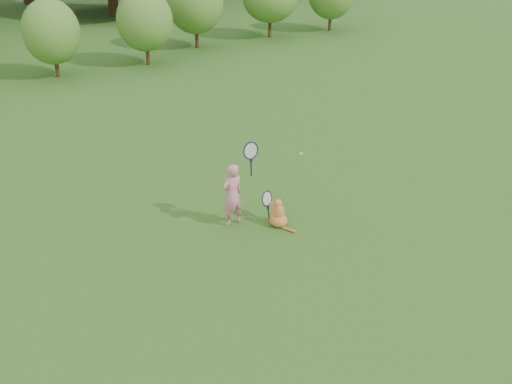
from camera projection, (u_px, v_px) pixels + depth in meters
ground at (271, 249)px, 9.89m from camera, size 100.00×100.00×0.00m
shrub_row at (53, 32)px, 18.94m from camera, size 28.00×3.00×2.80m
child at (233, 193)px, 10.34m from camera, size 0.68×0.37×1.83m
cat at (278, 212)px, 10.47m from camera, size 0.40×0.72×0.75m
tennis_ball at (301, 154)px, 10.45m from camera, size 0.06×0.06×0.06m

